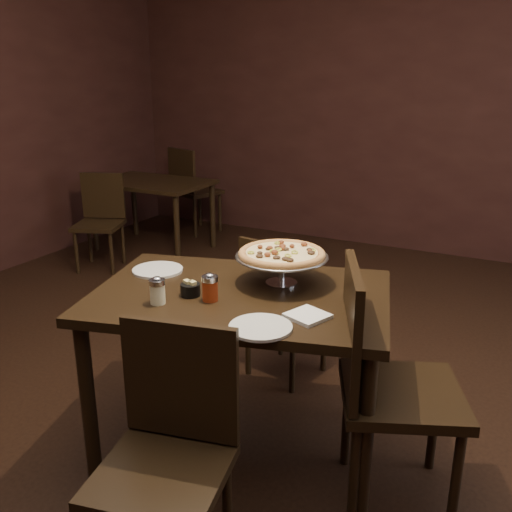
% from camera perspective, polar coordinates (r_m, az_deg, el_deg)
% --- Properties ---
extents(room, '(6.04, 7.04, 2.84)m').
position_cam_1_polar(room, '(2.32, -1.81, 10.98)').
color(room, black).
rests_on(room, ground).
extents(dining_table, '(1.43, 1.13, 0.78)m').
position_cam_1_polar(dining_table, '(2.49, -1.56, -5.83)').
color(dining_table, black).
rests_on(dining_table, ground).
extents(background_table, '(1.08, 0.72, 0.68)m').
position_cam_1_polar(background_table, '(5.63, -10.33, 6.51)').
color(background_table, black).
rests_on(background_table, ground).
extents(pizza_stand, '(0.41, 0.41, 0.17)m').
position_cam_1_polar(pizza_stand, '(2.50, 2.59, 0.19)').
color(pizza_stand, silver).
rests_on(pizza_stand, dining_table).
extents(parmesan_shaker, '(0.07, 0.07, 0.12)m').
position_cam_1_polar(parmesan_shaker, '(2.35, -9.83, -3.45)').
color(parmesan_shaker, '#F2EEBC').
rests_on(parmesan_shaker, dining_table).
extents(pepper_flake_shaker, '(0.07, 0.07, 0.12)m').
position_cam_1_polar(pepper_flake_shaker, '(2.35, -4.62, -3.17)').
color(pepper_flake_shaker, maroon).
rests_on(pepper_flake_shaker, dining_table).
extents(packet_caddy, '(0.08, 0.08, 0.07)m').
position_cam_1_polar(packet_caddy, '(2.42, -6.59, -3.31)').
color(packet_caddy, black).
rests_on(packet_caddy, dining_table).
extents(napkin_stack, '(0.18, 0.18, 0.02)m').
position_cam_1_polar(napkin_stack, '(2.21, 5.18, -5.98)').
color(napkin_stack, white).
rests_on(napkin_stack, dining_table).
extents(plate_left, '(0.24, 0.24, 0.01)m').
position_cam_1_polar(plate_left, '(2.74, -9.81, -1.38)').
color(plate_left, silver).
rests_on(plate_left, dining_table).
extents(plate_near, '(0.24, 0.24, 0.01)m').
position_cam_1_polar(plate_near, '(2.11, 0.46, -7.14)').
color(plate_near, silver).
rests_on(plate_near, dining_table).
extents(serving_spatula, '(0.15, 0.15, 0.02)m').
position_cam_1_polar(serving_spatula, '(2.36, 4.22, -1.01)').
color(serving_spatula, silver).
rests_on(serving_spatula, pizza_stand).
extents(chair_far, '(0.46, 0.46, 0.83)m').
position_cam_1_polar(chair_far, '(3.18, 2.41, -4.78)').
color(chair_far, black).
rests_on(chair_far, ground).
extents(chair_near, '(0.49, 0.49, 0.89)m').
position_cam_1_polar(chair_near, '(2.03, -8.70, -18.35)').
color(chair_near, black).
rests_on(chair_near, ground).
extents(chair_side, '(0.61, 0.61, 1.00)m').
position_cam_1_polar(chair_side, '(2.33, 12.53, -11.84)').
color(chair_side, black).
rests_on(chair_side, ground).
extents(bg_chair_far, '(0.54, 0.54, 0.91)m').
position_cam_1_polar(bg_chair_far, '(6.17, -6.48, 6.86)').
color(bg_chair_far, black).
rests_on(bg_chair_far, ground).
extents(bg_chair_near, '(0.50, 0.50, 0.83)m').
position_cam_1_polar(bg_chair_near, '(5.23, -15.30, 3.76)').
color(bg_chair_near, black).
rests_on(bg_chair_near, ground).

